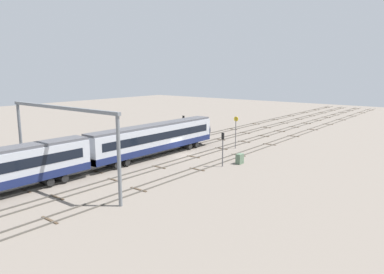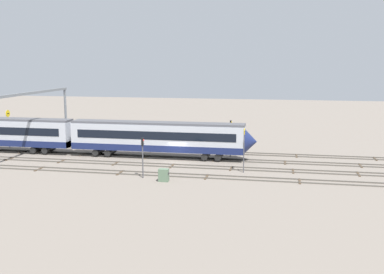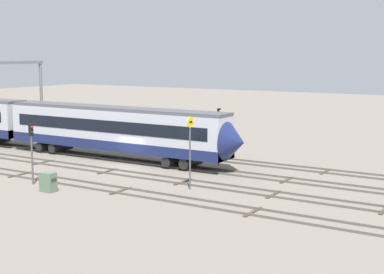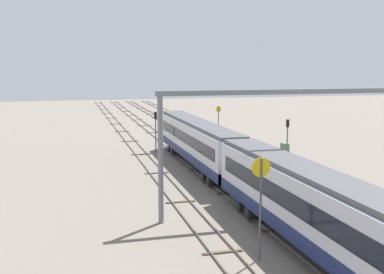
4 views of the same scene
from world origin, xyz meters
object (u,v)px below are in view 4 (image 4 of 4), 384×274
signal_light_trackside_approach (287,133)px  signal_light_trackside_departure (156,126)px  relay_cabinet (285,149)px  speed_sign_mid_trackside (218,121)px  overhead_gantry (289,120)px  speed_sign_near_foreground (261,192)px

signal_light_trackside_approach → signal_light_trackside_departure: 16.27m
relay_cabinet → speed_sign_mid_trackside: bearing=35.0°
speed_sign_mid_trackside → relay_cabinet: speed_sign_mid_trackside is taller
overhead_gantry → speed_sign_mid_trackside: 29.80m
overhead_gantry → signal_light_trackside_departure: 27.37m
overhead_gantry → speed_sign_mid_trackside: (29.30, -4.21, -3.47)m
speed_sign_near_foreground → signal_light_trackside_approach: (25.71, -14.28, -0.83)m
speed_sign_near_foreground → signal_light_trackside_approach: bearing=-29.1°
signal_light_trackside_departure → signal_light_trackside_approach: bearing=-121.3°
overhead_gantry → relay_cabinet: bearing=-25.6°
signal_light_trackside_approach → relay_cabinet: 3.72m
overhead_gantry → signal_light_trackside_approach: bearing=-26.2°
signal_light_trackside_departure → relay_cabinet: signal_light_trackside_departure is taller
speed_sign_near_foreground → relay_cabinet: 32.45m
speed_sign_near_foreground → overhead_gantry: bearing=-35.3°
overhead_gantry → speed_sign_near_foreground: (-7.48, 5.30, -2.97)m
overhead_gantry → relay_cabinet: size_ratio=13.65×
signal_light_trackside_approach → overhead_gantry: bearing=153.8°
signal_light_trackside_approach → speed_sign_mid_trackside: bearing=23.4°
overhead_gantry → speed_sign_mid_trackside: overhead_gantry is taller
speed_sign_near_foreground → speed_sign_mid_trackside: (36.78, -9.50, -0.50)m
speed_sign_mid_trackside → relay_cabinet: bearing=-145.0°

